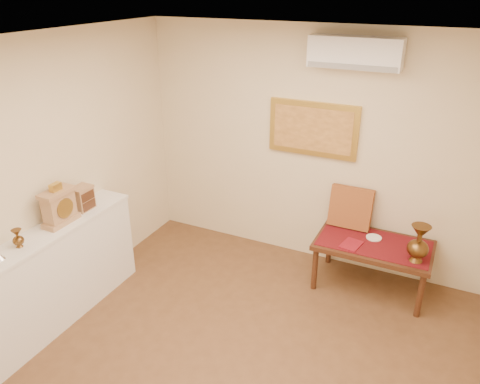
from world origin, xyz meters
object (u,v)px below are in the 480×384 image
Objects in this scene: brass_urn_tall at (419,240)px; low_table at (373,249)px; wooden_chest at (83,198)px; display_ledge at (52,278)px; mantel_clock at (59,207)px.

low_table is (-0.44, 0.17, -0.31)m from brass_urn_tall.
wooden_chest is at bearing -153.55° from low_table.
display_ledge is 0.82m from wooden_chest.
wooden_chest is at bearing 90.67° from display_ledge.
mantel_clock is at bearing -86.81° from wooden_chest.
brass_urn_tall is 0.56m from low_table.
display_ledge is at bearing -151.18° from brass_urn_tall.
mantel_clock is at bearing 87.13° from display_ledge.
mantel_clock is 1.68× the size of wooden_chest.
brass_urn_tall is 1.15× the size of mantel_clock.
mantel_clock is (0.01, 0.23, 0.66)m from display_ledge.
brass_urn_tall is at bearing 28.82° from display_ledge.
brass_urn_tall reaches higher than low_table.
brass_urn_tall is at bearing 20.50° from wooden_chest.
mantel_clock is at bearing -154.41° from brass_urn_tall.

